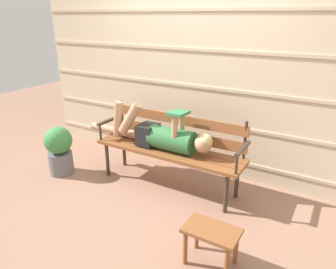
% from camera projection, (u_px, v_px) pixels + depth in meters
% --- Properties ---
extents(ground_plane, '(12.00, 12.00, 0.00)m').
position_uv_depth(ground_plane, '(164.00, 188.00, 3.60)').
color(ground_plane, '#936B56').
extents(house_siding, '(4.68, 0.08, 2.58)m').
position_uv_depth(house_siding, '(194.00, 68.00, 3.70)').
color(house_siding, beige).
rests_on(house_siding, ground).
extents(park_bench, '(1.75, 0.44, 0.87)m').
position_uv_depth(park_bench, '(171.00, 144.00, 3.54)').
color(park_bench, brown).
rests_on(park_bench, ground).
extents(reclining_person, '(1.70, 0.26, 0.52)m').
position_uv_depth(reclining_person, '(161.00, 135.00, 3.49)').
color(reclining_person, '#33703D').
extents(footstool, '(0.43, 0.26, 0.33)m').
position_uv_depth(footstool, '(211.00, 236.00, 2.42)').
color(footstool, brown).
rests_on(footstool, ground).
extents(potted_plant, '(0.34, 0.34, 0.61)m').
position_uv_depth(potted_plant, '(59.00, 149.00, 3.85)').
color(potted_plant, slate).
rests_on(potted_plant, ground).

